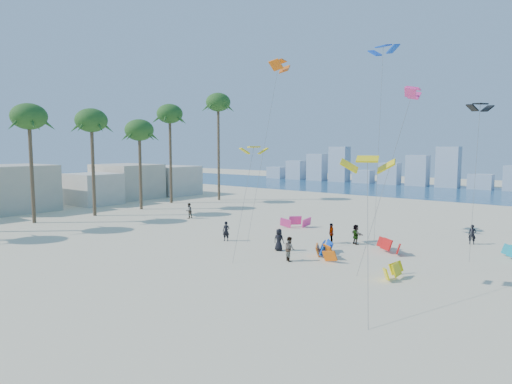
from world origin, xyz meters
The scene contains 10 objects.
ground centered at (0.00, 0.00, 0.00)m, with size 220.00×220.00×0.00m, color beige.
ocean centered at (0.00, 72.00, 0.01)m, with size 220.00×220.00×0.00m, color navy.
kitesurfer_near centered at (0.30, 15.12, 0.88)m, with size 0.64×0.42×1.76m, color black.
kitesurfer_mid centered at (8.59, 12.89, 0.90)m, with size 0.88×0.68×1.80m, color gray.
kitesurfers_far centered at (9.55, 19.74, 0.89)m, with size 36.57×12.82×1.85m.
grounded_kites centered at (11.40, 19.46, 0.48)m, with size 23.33×14.40×1.05m.
flying_kites centered at (14.60, 19.06, 12.02)m, with size 29.07×24.38×18.60m.
palm_row centered at (-22.60, 16.20, 11.82)m, with size 7.00×44.80×16.65m.
beachfront_buildings centered at (-33.69, 20.82, 2.67)m, with size 11.50×43.00×6.00m.
distant_skyline centered at (-1.19, 82.00, 3.09)m, with size 85.00×3.00×8.40m.
Camera 1 is at (26.34, -13.70, 8.39)m, focal length 30.97 mm.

